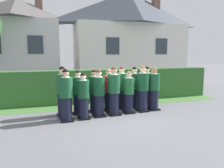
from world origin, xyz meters
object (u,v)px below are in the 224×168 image
object	(u,v)px
student_front_row_3	(114,92)
student_front_row_4	(129,93)
student_front_row_6	(154,89)
student_rear_row_6	(147,87)
student_front_row_5	(143,90)
student_rear_row_4	(122,89)
student_rear_row_5	(134,88)
student_rear_row_0	(63,93)
student_in_red_blazer	(109,91)
student_front_row_0	(66,96)
student_front_row_2	(99,94)
student_front_row_1	(83,97)
student_rear_row_1	(78,93)
student_rear_row_2	(94,92)

from	to	relation	value
student_front_row_3	student_front_row_4	size ratio (longest dim) A/B	1.11
student_front_row_6	student_rear_row_6	distance (m)	0.57
student_front_row_4	student_front_row_5	bearing A→B (deg)	7.59
student_rear_row_4	student_rear_row_5	distance (m)	0.55
student_rear_row_0	student_in_red_blazer	bearing A→B (deg)	6.80
student_front_row_0	student_front_row_3	xyz separation A→B (m)	(1.66, 0.23, 0.01)
student_front_row_2	student_rear_row_6	size ratio (longest dim) A/B	0.99
student_front_row_6	student_rear_row_0	xyz separation A→B (m)	(-3.37, 0.15, 0.03)
student_front_row_2	student_rear_row_4	bearing A→B (deg)	33.36
student_front_row_3	student_rear_row_6	distance (m)	1.81
student_front_row_4	student_front_row_5	distance (m)	0.59
student_front_row_3	student_front_row_1	bearing A→B (deg)	-171.65
student_front_row_6	student_in_red_blazer	xyz separation A→B (m)	(-1.68, 0.35, -0.04)
student_front_row_1	student_rear_row_6	xyz separation A→B (m)	(2.74, 0.94, 0.05)
student_front_row_5	student_rear_row_6	xyz separation A→B (m)	(0.48, 0.64, -0.03)
student_front_row_3	student_rear_row_1	size ratio (longest dim) A/B	1.08
student_front_row_6	student_rear_row_1	world-z (taller)	student_front_row_6
student_front_row_2	student_rear_row_5	xyz separation A→B (m)	(1.61, 0.75, 0.01)
student_front_row_4	student_rear_row_2	size ratio (longest dim) A/B	0.97
student_front_row_0	student_rear_row_4	world-z (taller)	student_front_row_0
student_rear_row_6	student_in_red_blazer	bearing A→B (deg)	-172.49
student_front_row_2	student_in_red_blazer	world-z (taller)	student_front_row_2
student_front_row_0	student_front_row_2	xyz separation A→B (m)	(1.11, 0.19, -0.03)
student_front_row_1	student_rear_row_6	distance (m)	2.90
student_front_row_5	student_front_row_0	bearing A→B (deg)	-172.57
student_in_red_blazer	student_rear_row_4	xyz separation A→B (m)	(0.54, 0.10, 0.04)
student_front_row_3	student_rear_row_4	distance (m)	0.84
student_front_row_6	student_in_red_blazer	distance (m)	1.72
student_rear_row_0	student_rear_row_2	world-z (taller)	student_rear_row_0
student_front_row_1	student_rear_row_5	size ratio (longest dim) A/B	0.94
student_front_row_3	student_rear_row_0	bearing A→B (deg)	168.12
student_rear_row_5	student_front_row_5	bearing A→B (deg)	-80.37
student_front_row_2	student_front_row_5	size ratio (longest dim) A/B	0.95
student_front_row_1	student_in_red_blazer	bearing A→B (deg)	33.85
student_rear_row_6	student_rear_row_5	bearing A→B (deg)	-172.70
student_front_row_4	student_front_row_1	bearing A→B (deg)	-172.41
student_rear_row_5	student_rear_row_1	bearing A→B (deg)	-173.11
student_front_row_4	student_rear_row_4	bearing A→B (deg)	95.96
student_rear_row_5	student_rear_row_6	distance (m)	0.58
student_rear_row_2	student_in_red_blazer	size ratio (longest dim) A/B	1.00
student_rear_row_1	student_rear_row_2	xyz separation A→B (m)	(0.60, 0.08, 0.00)
student_rear_row_0	student_in_red_blazer	xyz separation A→B (m)	(1.69, 0.20, -0.08)
student_front_row_1	student_front_row_4	world-z (taller)	same
student_front_row_5	student_front_row_6	distance (m)	0.51
student_front_row_2	student_front_row_4	world-z (taller)	student_front_row_2
student_rear_row_0	student_rear_row_4	size ratio (longest dim) A/B	1.04
student_rear_row_0	student_rear_row_6	xyz separation A→B (m)	(3.35, 0.42, -0.05)
student_front_row_3	student_rear_row_2	bearing A→B (deg)	137.99
student_front_row_5	student_front_row_3	bearing A→B (deg)	-173.13
student_rear_row_0	student_rear_row_1	bearing A→B (deg)	8.07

